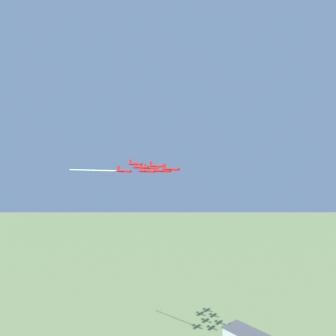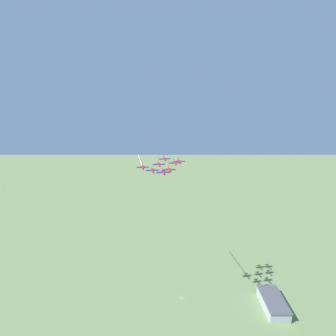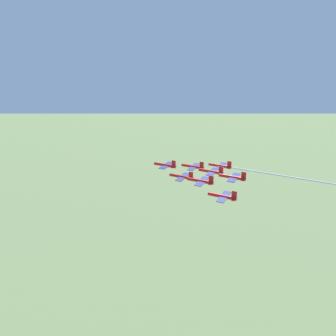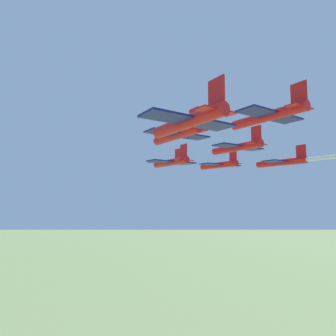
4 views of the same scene
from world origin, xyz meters
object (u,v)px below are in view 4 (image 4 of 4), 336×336
(jet_1, at_px, (171,162))
(jet_2, at_px, (220,165))
(jet_7, at_px, (269,116))
(jet_3, at_px, (177,135))
(jet_0, at_px, (168,163))
(jet_6, at_px, (188,121))
(jet_4, at_px, (238,147))
(jet_5, at_px, (282,162))

(jet_1, bearing_deg, jet_2, -0.00)
(jet_1, relative_size, jet_7, 1.00)
(jet_3, relative_size, jet_7, 1.00)
(jet_7, bearing_deg, jet_0, 78.91)
(jet_3, bearing_deg, jet_1, 59.53)
(jet_3, bearing_deg, jet_6, -120.47)
(jet_4, height_order, jet_7, jet_7)
(jet_0, relative_size, jet_2, 1.00)
(jet_0, bearing_deg, jet_6, -120.47)
(jet_0, bearing_deg, jet_5, -59.53)
(jet_0, relative_size, jet_3, 1.00)
(jet_6, bearing_deg, jet_0, 59.53)
(jet_0, relative_size, jet_5, 1.00)
(jet_7, bearing_deg, jet_3, 120.47)
(jet_1, distance_m, jet_2, 13.54)
(jet_4, xyz_separation_m, jet_5, (-2.48, 13.31, -1.88))
(jet_3, height_order, jet_5, jet_3)
(jet_4, height_order, jet_5, jet_4)
(jet_3, height_order, jet_7, jet_7)
(jet_4, distance_m, jet_6, 23.37)
(jet_2, height_order, jet_6, jet_6)
(jet_0, height_order, jet_1, jet_0)
(jet_4, bearing_deg, jet_7, -120.47)
(jet_1, distance_m, jet_7, 23.35)
(jet_3, bearing_deg, jet_5, -0.00)
(jet_0, height_order, jet_6, jet_0)
(jet_3, relative_size, jet_4, 1.00)
(jet_0, height_order, jet_7, jet_7)
(jet_1, height_order, jet_5, jet_5)
(jet_4, relative_size, jet_5, 1.00)
(jet_3, xyz_separation_m, jet_7, (10.07, 8.77, 1.24))
(jet_7, bearing_deg, jet_6, -180.00)
(jet_0, distance_m, jet_1, 13.42)
(jet_2, height_order, jet_7, jet_7)
(jet_3, bearing_deg, jet_2, 29.54)
(jet_1, bearing_deg, jet_5, -29.54)
(jet_5, height_order, jet_6, jet_6)
(jet_2, bearing_deg, jet_5, -59.53)
(jet_0, distance_m, jet_6, 40.06)
(jet_1, height_order, jet_4, jet_4)
(jet_0, distance_m, jet_5, 26.73)
(jet_0, relative_size, jet_1, 1.00)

